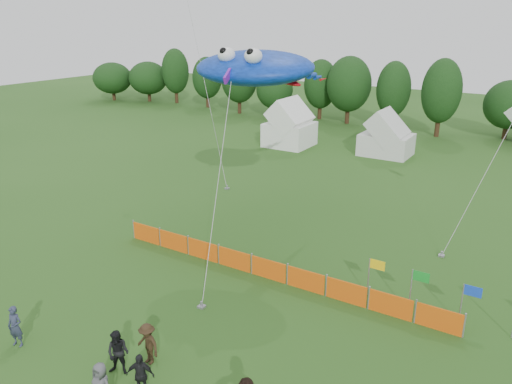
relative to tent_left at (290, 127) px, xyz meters
The scene contains 13 objects.
ground 34.48m from the tent_left, 68.90° to the right, with size 160.00×160.00×0.00m, color #234C16.
treeline 19.12m from the tent_left, 42.44° to the left, with size 104.57×8.78×8.36m.
tent_left is the anchor object (origin of this frame).
tent_right 9.34m from the tent_left, ahead, with size 4.52×3.62×3.19m.
barrier_fence 26.79m from the tent_left, 63.85° to the right, with size 17.90×0.06×1.00m.
flag_row 31.60m from the tent_left, 46.81° to the right, with size 10.73×0.56×2.16m.
spectator_a 34.22m from the tent_left, 79.52° to the right, with size 0.61×0.40×1.68m, color #2B3149.
spectator_b 34.43m from the tent_left, 71.77° to the right, with size 0.83×0.65×1.70m, color black.
spectator_c 33.68m from the tent_left, 70.46° to the right, with size 1.06×0.61×1.63m, color #2F2113.
spectator_d 35.30m from the tent_left, 69.72° to the right, with size 0.95×0.40×1.63m, color black.
stingray_kite 23.20m from the tent_left, 66.22° to the right, with size 7.08×15.75×10.70m.
small_kite_white 25.10m from the tent_left, 36.37° to the right, with size 2.94×3.52×7.93m.
small_kite_dark 13.60m from the tent_left, 97.10° to the right, with size 7.34×4.39×15.39m.
Camera 1 is at (10.25, -10.44, 12.00)m, focal length 35.00 mm.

